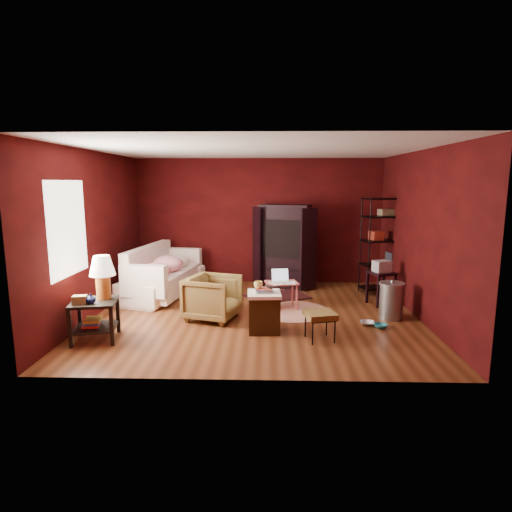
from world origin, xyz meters
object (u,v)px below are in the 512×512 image
(sofa, at_px, (163,275))
(tv_armoire, at_px, (285,244))
(side_table, at_px, (99,290))
(armchair, at_px, (213,296))
(wire_shelving, at_px, (386,241))
(hamper, at_px, (264,311))
(laptop_desk, at_px, (281,285))

(sofa, bearing_deg, tv_armoire, -56.52)
(side_table, relative_size, tv_armoire, 0.68)
(armchair, relative_size, tv_armoire, 0.45)
(side_table, bearing_deg, wire_shelving, 30.02)
(sofa, xyz_separation_m, wire_shelving, (4.55, 0.38, 0.65))
(armchair, xyz_separation_m, tv_armoire, (1.27, 2.31, 0.53))
(sofa, bearing_deg, hamper, -119.53)
(armchair, height_order, tv_armoire, tv_armoire)
(armchair, bearing_deg, wire_shelving, -43.75)
(wire_shelving, bearing_deg, armchair, -164.37)
(laptop_desk, height_order, wire_shelving, wire_shelving)
(side_table, bearing_deg, hamper, 8.79)
(hamper, height_order, laptop_desk, laptop_desk)
(hamper, xyz_separation_m, tv_armoire, (0.41, 2.87, 0.62))
(side_table, xyz_separation_m, laptop_desk, (2.70, 1.61, -0.30))
(side_table, bearing_deg, sofa, 82.17)
(tv_armoire, bearing_deg, hamper, -81.89)
(armchair, bearing_deg, hamper, -106.43)
(laptop_desk, distance_m, wire_shelving, 2.58)
(side_table, distance_m, hamper, 2.46)
(tv_armoire, bearing_deg, sofa, -145.79)
(sofa, distance_m, hamper, 2.93)
(sofa, bearing_deg, wire_shelving, -69.69)
(hamper, bearing_deg, laptop_desk, 76.39)
(tv_armoire, bearing_deg, side_table, -114.64)
(side_table, bearing_deg, laptop_desk, 30.76)
(sofa, distance_m, side_table, 2.48)
(hamper, relative_size, tv_armoire, 0.39)
(sofa, bearing_deg, laptop_desk, -93.91)
(armchair, xyz_separation_m, wire_shelving, (3.34, 1.88, 0.67))
(hamper, distance_m, wire_shelving, 3.57)
(side_table, relative_size, wire_shelving, 0.62)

